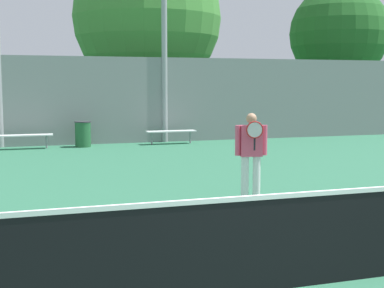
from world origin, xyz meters
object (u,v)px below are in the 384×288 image
at_px(trash_bin, 83,134).
at_px(tennis_player, 251,151).
at_px(bench_courtside_far, 171,132).
at_px(bench_courtside_near, 20,136).
at_px(tree_green_tall, 147,18).
at_px(tree_green_broad, 339,34).
at_px(tennis_net, 275,242).

bearing_deg(trash_bin, tennis_player, -77.88).
bearing_deg(tennis_player, bench_courtside_far, 94.81).
height_order(bench_courtside_near, tree_green_tall, tree_green_tall).
distance_m(tennis_player, tree_green_tall, 15.17).
relative_size(bench_courtside_near, tree_green_tall, 0.26).
distance_m(trash_bin, tree_green_broad, 14.32).
relative_size(bench_courtside_far, trash_bin, 2.04).
relative_size(trash_bin, tree_green_broad, 0.13).
xyz_separation_m(bench_courtside_far, trash_bin, (-3.10, 0.05, 0.01)).
bearing_deg(tennis_net, bench_courtside_far, 79.18).
xyz_separation_m(tennis_player, bench_courtside_far, (1.07, 9.43, -0.48)).
bearing_deg(bench_courtside_near, trash_bin, 1.49).
bearing_deg(tennis_player, tree_green_tall, 95.76).
xyz_separation_m(tennis_net, tennis_player, (1.51, 4.04, 0.40)).
distance_m(bench_courtside_far, tree_green_broad, 11.63).
distance_m(tennis_net, bench_courtside_far, 13.72).
xyz_separation_m(trash_bin, tree_green_broad, (12.90, 4.68, 4.11)).
xyz_separation_m(bench_courtside_far, tree_green_broad, (9.79, 4.73, 4.12)).
xyz_separation_m(tennis_player, tree_green_broad, (10.86, 14.16, 3.63)).
bearing_deg(tree_green_broad, bench_courtside_far, -154.22).
bearing_deg(bench_courtside_far, tree_green_broad, 25.78).
height_order(tennis_player, trash_bin, tennis_player).
xyz_separation_m(tree_green_tall, tree_green_broad, (9.46, -0.38, -0.46)).
bearing_deg(trash_bin, tennis_net, -87.76).
bearing_deg(tennis_net, tree_green_broad, 55.81).
height_order(tennis_player, bench_courtside_far, tennis_player).
xyz_separation_m(tennis_player, bench_courtside_near, (-4.10, 9.43, -0.48)).
distance_m(bench_courtside_far, tree_green_tall, 6.87).
height_order(tennis_net, tree_green_tall, tree_green_tall).
xyz_separation_m(tennis_player, tree_green_tall, (1.40, 14.55, 4.09)).
height_order(tennis_net, bench_courtside_near, tennis_net).
relative_size(bench_courtside_far, tree_green_broad, 0.26).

